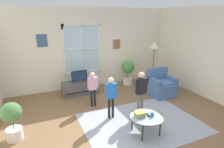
% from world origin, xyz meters
% --- Properties ---
extents(ground_plane, '(6.55, 6.08, 0.02)m').
position_xyz_m(ground_plane, '(0.00, 0.00, -0.01)').
color(ground_plane, brown).
extents(back_wall, '(5.95, 0.17, 2.82)m').
position_xyz_m(back_wall, '(-0.01, 2.80, 1.41)').
color(back_wall, silver).
rests_on(back_wall, ground_plane).
extents(side_wall_right, '(0.12, 5.48, 2.82)m').
position_xyz_m(side_wall_right, '(3.04, 0.00, 1.41)').
color(side_wall_right, silver).
rests_on(side_wall_right, ground_plane).
extents(area_rug, '(2.80, 2.13, 0.01)m').
position_xyz_m(area_rug, '(0.28, -0.27, 0.00)').
color(area_rug, '#999EAD').
rests_on(area_rug, ground_plane).
extents(tv_stand, '(1.17, 0.48, 0.44)m').
position_xyz_m(tv_stand, '(-0.63, 2.12, 0.22)').
color(tv_stand, '#4C4C51').
rests_on(tv_stand, ground_plane).
extents(television, '(0.52, 0.08, 0.37)m').
position_xyz_m(television, '(-0.63, 2.12, 0.63)').
color(television, '#4C4C4C').
rests_on(television, tv_stand).
extents(armchair, '(0.76, 0.74, 0.87)m').
position_xyz_m(armchair, '(1.80, 0.96, 0.33)').
color(armchair, '#476B9E').
rests_on(armchair, ground_plane).
extents(coffee_table, '(0.77, 0.77, 0.42)m').
position_xyz_m(coffee_table, '(0.14, -0.66, 0.39)').
color(coffee_table, '#99B2B7').
rests_on(coffee_table, ground_plane).
extents(book_stack, '(0.23, 0.17, 0.11)m').
position_xyz_m(book_stack, '(0.01, -0.61, 0.47)').
color(book_stack, '#B66698').
rests_on(book_stack, coffee_table).
extents(cup, '(0.08, 0.08, 0.09)m').
position_xyz_m(cup, '(0.25, -0.71, 0.46)').
color(cup, '#334C8C').
rests_on(cup, coffee_table).
extents(remote_near_books, '(0.07, 0.15, 0.02)m').
position_xyz_m(remote_near_books, '(0.21, -0.63, 0.42)').
color(remote_near_books, black).
rests_on(remote_near_books, coffee_table).
extents(person_black_shirt, '(0.35, 0.16, 1.17)m').
position_xyz_m(person_black_shirt, '(0.48, 0.12, 0.74)').
color(person_black_shirt, '#726656').
rests_on(person_black_shirt, ground_plane).
extents(person_blue_shirt, '(0.33, 0.15, 1.09)m').
position_xyz_m(person_blue_shirt, '(-0.30, 0.26, 0.69)').
color(person_blue_shirt, black).
rests_on(person_blue_shirt, ground_plane).
extents(person_pink_shirt, '(0.31, 0.14, 1.03)m').
position_xyz_m(person_pink_shirt, '(-0.51, 1.07, 0.65)').
color(person_pink_shirt, black).
rests_on(person_pink_shirt, ground_plane).
extents(potted_plant_by_window, '(0.48, 0.48, 0.92)m').
position_xyz_m(potted_plant_by_window, '(1.29, 2.34, 0.55)').
color(potted_plant_by_window, silver).
rests_on(potted_plant_by_window, ground_plane).
extents(potted_plant_corner, '(0.42, 0.42, 0.85)m').
position_xyz_m(potted_plant_corner, '(-2.53, 0.26, 0.50)').
color(potted_plant_corner, silver).
rests_on(potted_plant_corner, ground_plane).
extents(floor_lamp, '(0.32, 0.32, 1.68)m').
position_xyz_m(floor_lamp, '(1.90, 1.60, 1.41)').
color(floor_lamp, black).
rests_on(floor_lamp, ground_plane).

